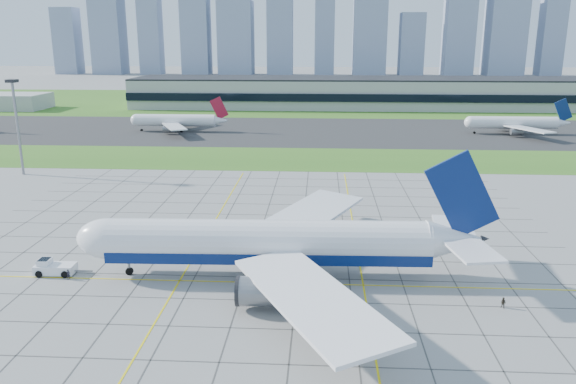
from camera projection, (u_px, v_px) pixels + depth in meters
The scene contains 14 objects.
ground at pixel (246, 277), 87.31m from camera, with size 1400.00×1400.00×0.00m, color gray.
grass_median at pixel (284, 159), 173.99m from camera, with size 700.00×35.00×0.04m, color #32651D.
asphalt_taxiway at pixel (293, 131), 226.96m from camera, with size 700.00×75.00×0.04m, color #383838.
grass_far at pixel (302, 102), 332.92m from camera, with size 700.00×145.00×0.04m, color #32651D.
apron_markings at pixel (257, 251), 97.96m from camera, with size 120.00×130.00×0.03m.
terminal at pixel (374, 93), 304.40m from camera, with size 260.00×43.00×15.80m.
light_mast at pixel (16, 115), 149.59m from camera, with size 2.50×2.50×25.60m.
city_skyline at pixel (303, 16), 573.13m from camera, with size 523.00×32.40×160.00m.
airliner at pixel (271, 243), 86.01m from camera, with size 64.43×65.26×20.27m.
pushback_tug at pixel (53, 267), 88.11m from camera, with size 8.98×3.29×2.49m.
crew_near at pixel (69, 275), 86.19m from camera, with size 0.59×0.39×1.62m, color black.
crew_far at pixel (503, 303), 76.97m from camera, with size 0.76×0.59×1.57m, color black.
distant_jet_1 at pixel (177, 120), 224.18m from camera, with size 37.34×42.66×14.08m.
distant_jet_2 at pixel (515, 123), 217.85m from camera, with size 38.46×42.66×14.08m.
Camera 1 is at (11.21, -80.24, 35.72)m, focal length 35.00 mm.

